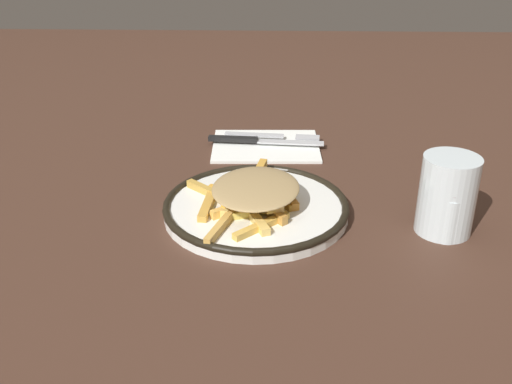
% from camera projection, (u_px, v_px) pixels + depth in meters
% --- Properties ---
extents(ground_plane, '(2.60, 2.60, 0.00)m').
position_uv_depth(ground_plane, '(256.00, 214.00, 0.86)').
color(ground_plane, '#442B20').
extents(plate, '(0.27, 0.27, 0.02)m').
position_uv_depth(plate, '(256.00, 207.00, 0.85)').
color(plate, white).
rests_on(plate, ground_plane).
extents(fries_heap, '(0.23, 0.18, 0.04)m').
position_uv_depth(fries_heap, '(253.00, 194.00, 0.83)').
color(fries_heap, gold).
rests_on(fries_heap, plate).
extents(napkin, '(0.16, 0.20, 0.01)m').
position_uv_depth(napkin, '(266.00, 145.00, 1.08)').
color(napkin, white).
rests_on(napkin, ground_plane).
extents(fork, '(0.03, 0.18, 0.01)m').
position_uv_depth(fork, '(273.00, 136.00, 1.10)').
color(fork, silver).
rests_on(fork, napkin).
extents(knife, '(0.03, 0.21, 0.01)m').
position_uv_depth(knife, '(255.00, 140.00, 1.08)').
color(knife, black).
rests_on(knife, napkin).
extents(water_glass, '(0.08, 0.08, 0.11)m').
position_uv_depth(water_glass, '(447.00, 195.00, 0.79)').
color(water_glass, silver).
rests_on(water_glass, ground_plane).
extents(salt_shaker, '(0.03, 0.03, 0.09)m').
position_uv_depth(salt_shaker, '(449.00, 210.00, 0.78)').
color(salt_shaker, silver).
rests_on(salt_shaker, ground_plane).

